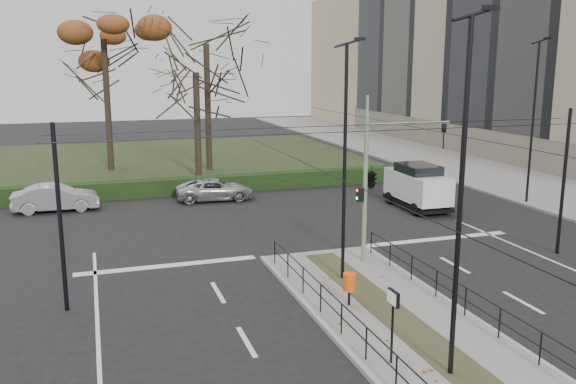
% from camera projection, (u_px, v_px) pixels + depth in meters
% --- Properties ---
extents(ground, '(140.00, 140.00, 0.00)m').
position_uv_depth(ground, '(367.00, 297.00, 20.53)').
color(ground, black).
rests_on(ground, ground).
extents(median_island, '(4.40, 15.00, 0.14)m').
position_uv_depth(median_island, '(403.00, 325.00, 18.19)').
color(median_island, slate).
rests_on(median_island, ground).
extents(sidewalk_east, '(8.00, 90.00, 0.14)m').
position_uv_depth(sidewalk_east, '(458.00, 166.00, 46.43)').
color(sidewalk_east, slate).
rests_on(sidewalk_east, ground).
extents(park, '(38.00, 26.00, 0.10)m').
position_uv_depth(park, '(126.00, 162.00, 48.48)').
color(park, black).
rests_on(park, ground).
extents(hedge, '(38.00, 1.00, 1.00)m').
position_uv_depth(hedge, '(139.00, 189.00, 35.92)').
color(hedge, black).
rests_on(hedge, ground).
extents(apartment_block, '(13.09, 52.10, 21.64)m').
position_uv_depth(apartment_block, '(558.00, 30.00, 49.14)').
color(apartment_block, '#C7B390').
rests_on(apartment_block, ground).
extents(median_railing, '(4.14, 13.24, 0.92)m').
position_uv_depth(median_railing, '(406.00, 298.00, 17.91)').
color(median_railing, black).
rests_on(median_railing, median_island).
extents(catenary, '(20.00, 34.00, 6.00)m').
position_uv_depth(catenary, '(350.00, 189.00, 21.33)').
color(catenary, black).
rests_on(catenary, ground).
extents(traffic_light, '(3.92, 2.25, 5.77)m').
position_uv_depth(traffic_light, '(373.00, 176.00, 23.35)').
color(traffic_light, gray).
rests_on(traffic_light, median_island).
extents(litter_bin, '(0.41, 0.41, 1.06)m').
position_uv_depth(litter_bin, '(349.00, 282.00, 19.37)').
color(litter_bin, black).
rests_on(litter_bin, median_island).
extents(info_panel, '(0.11, 0.51, 1.97)m').
position_uv_depth(info_panel, '(393.00, 306.00, 15.44)').
color(info_panel, black).
rests_on(info_panel, median_island).
extents(streetlamp_median_near, '(0.74, 0.15, 8.85)m').
position_uv_depth(streetlamp_median_near, '(461.00, 198.00, 14.29)').
color(streetlamp_median_near, black).
rests_on(streetlamp_median_near, median_island).
extents(streetlamp_median_far, '(0.71, 0.14, 8.44)m').
position_uv_depth(streetlamp_median_far, '(345.00, 161.00, 21.08)').
color(streetlamp_median_far, black).
rests_on(streetlamp_median_far, median_island).
extents(streetlamp_sidewalk, '(0.75, 0.15, 8.97)m').
position_uv_depth(streetlamp_sidewalk, '(533.00, 120.00, 33.22)').
color(streetlamp_sidewalk, black).
rests_on(streetlamp_sidewalk, sidewalk_east).
extents(parked_car_second, '(4.42, 1.56, 1.45)m').
position_uv_depth(parked_car_second, '(56.00, 198.00, 32.44)').
color(parked_car_second, '#A2A4A9').
rests_on(parked_car_second, ground).
extents(parked_car_fourth, '(4.55, 2.33, 1.23)m').
position_uv_depth(parked_car_fourth, '(215.00, 190.00, 35.10)').
color(parked_car_fourth, '#A2A4A9').
rests_on(parked_car_fourth, ground).
extents(white_van, '(2.14, 4.56, 2.42)m').
position_uv_depth(white_van, '(418.00, 185.00, 32.97)').
color(white_van, silver).
rests_on(white_van, ground).
extents(rust_tree, '(7.83, 7.83, 12.25)m').
position_uv_depth(rust_tree, '(104.00, 39.00, 42.72)').
color(rust_tree, black).
rests_on(rust_tree, park).
extents(bare_tree_center, '(8.38, 8.38, 11.98)m').
position_uv_depth(bare_tree_center, '(206.00, 53.00, 43.10)').
color(bare_tree_center, black).
rests_on(bare_tree_center, park).
extents(bare_tree_near, '(6.13, 6.13, 9.38)m').
position_uv_depth(bare_tree_near, '(196.00, 80.00, 40.78)').
color(bare_tree_near, black).
rests_on(bare_tree_near, park).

